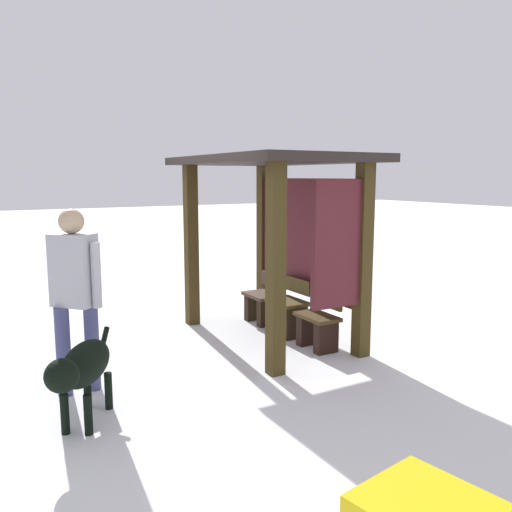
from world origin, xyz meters
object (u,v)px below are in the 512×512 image
(bench_right_inside, at_px, (318,326))
(dog, at_px, (82,367))
(bus_shelter, at_px, (283,206))
(bench_center_inside, at_px, (288,313))
(person_walking, at_px, (75,287))
(bench_left_inside, at_px, (263,304))

(bench_right_inside, relative_size, dog, 0.70)
(bench_right_inside, height_order, dog, dog)
(bus_shelter, height_order, bench_center_inside, bus_shelter)
(dog, bearing_deg, person_walking, 171.68)
(bus_shelter, distance_m, person_walking, 2.81)
(bus_shelter, xyz_separation_m, person_walking, (0.50, -2.68, -0.67))
(bench_center_inside, relative_size, dog, 0.75)
(bus_shelter, bearing_deg, bench_right_inside, 14.53)
(bench_right_inside, xyz_separation_m, person_walking, (-0.09, -2.83, 0.78))
(bench_right_inside, xyz_separation_m, dog, (0.64, -2.94, 0.23))
(bench_center_inside, bearing_deg, dog, -65.93)
(person_walking, bearing_deg, bus_shelter, 100.48)
(bench_center_inside, bearing_deg, bench_left_inside, 179.92)
(bus_shelter, height_order, dog, bus_shelter)
(bench_center_inside, height_order, dog, bench_center_inside)
(dog, bearing_deg, bench_left_inside, 123.98)
(bench_center_inside, relative_size, person_walking, 0.42)
(bench_left_inside, bearing_deg, bench_right_inside, -0.01)
(bus_shelter, xyz_separation_m, dog, (1.23, -2.79, -1.22))
(person_walking, relative_size, dog, 1.80)
(bench_left_inside, height_order, person_walking, person_walking)
(bus_shelter, relative_size, person_walking, 1.54)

